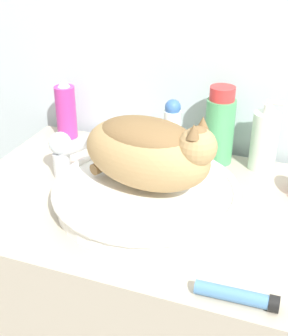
% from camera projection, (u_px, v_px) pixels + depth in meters
% --- Properties ---
extents(wall_back, '(8.00, 0.05, 2.40)m').
position_uv_depth(wall_back, '(202.00, 5.00, 1.22)').
color(wall_back, silver).
rests_on(wall_back, ground_plane).
extents(vanity_counter, '(0.95, 0.61, 0.81)m').
position_uv_depth(vanity_counter, '(153.00, 323.00, 1.30)').
color(vanity_counter, '#B2A893').
rests_on(vanity_counter, ground_plane).
extents(sink_basin, '(0.44, 0.44, 0.05)m').
position_uv_depth(sink_basin, '(146.00, 193.00, 1.09)').
color(sink_basin, white).
rests_on(sink_basin, vanity_counter).
extents(cat, '(0.32, 0.30, 0.18)m').
position_uv_depth(cat, '(149.00, 150.00, 1.03)').
color(cat, tan).
rests_on(cat, sink_basin).
extents(faucet, '(0.14, 0.06, 0.14)m').
position_uv_depth(faucet, '(64.00, 151.00, 1.18)').
color(faucet, silver).
rests_on(faucet, vanity_counter).
extents(soap_pump_bottle, '(0.07, 0.07, 0.19)m').
position_uv_depth(soap_pump_bottle, '(264.00, 141.00, 1.22)').
color(soap_pump_bottle, silver).
rests_on(soap_pump_bottle, vanity_counter).
extents(mouthwash_bottle, '(0.08, 0.08, 0.21)m').
position_uv_depth(mouthwash_bottle, '(220.00, 127.00, 1.24)').
color(mouthwash_bottle, '#4CA366').
rests_on(mouthwash_bottle, vanity_counter).
extents(spray_bottle_trigger, '(0.06, 0.06, 0.18)m').
position_uv_depth(spray_bottle_trigger, '(66.00, 111.00, 1.40)').
color(spray_bottle_trigger, '#B2338C').
rests_on(spray_bottle_trigger, vanity_counter).
extents(deodorant_stick, '(0.05, 0.05, 0.16)m').
position_uv_depth(deodorant_stick, '(172.00, 127.00, 1.29)').
color(deodorant_stick, silver).
rests_on(deodorant_stick, vanity_counter).
extents(cream_tube, '(0.15, 0.03, 0.03)m').
position_uv_depth(cream_tube, '(238.00, 296.00, 0.82)').
color(cream_tube, '#4C7FB2').
rests_on(cream_tube, vanity_counter).
extents(soap_bar, '(0.08, 0.04, 0.02)m').
position_uv_depth(soap_bar, '(13.00, 195.00, 1.11)').
color(soap_bar, silver).
rests_on(soap_bar, vanity_counter).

